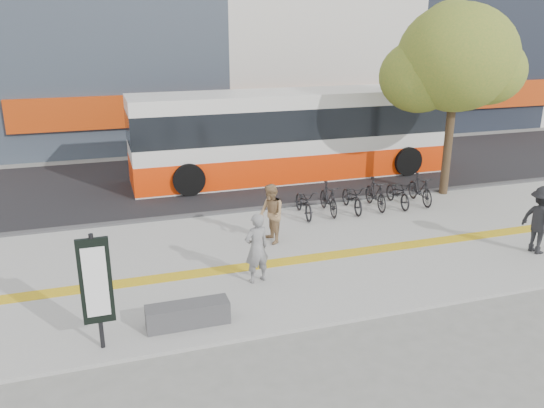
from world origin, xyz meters
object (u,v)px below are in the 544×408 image
object	(u,v)px
street_tree	(454,60)
pedestrian_tan	(271,214)
bench	(188,314)
signboard	(96,283)
bus	(293,137)
seated_woman	(257,248)
pedestrian_dark	(541,220)

from	to	relation	value
street_tree	pedestrian_tan	distance (m)	8.26
bench	pedestrian_tan	bearing A→B (deg)	51.28
bench	street_tree	size ratio (longest dim) A/B	0.25
signboard	pedestrian_tan	xyz separation A→B (m)	(4.41, 3.81, -0.49)
bus	seated_woman	world-z (taller)	bus
bench	seated_woman	size ratio (longest dim) A/B	0.99
bus	street_tree	bearing A→B (deg)	-41.86
bench	bus	bearing A→B (deg)	59.68
street_tree	seated_woman	world-z (taller)	street_tree
bus	pedestrian_dark	size ratio (longest dim) A/B	6.93
street_tree	signboard	bearing A→B (deg)	-150.93
bus	pedestrian_dark	bearing A→B (deg)	-69.06
signboard	pedestrian_tan	distance (m)	5.85
bench	seated_woman	xyz separation A→B (m)	(1.80, 1.40, 0.59)
bus	bench	bearing A→B (deg)	-120.32
street_tree	bus	size ratio (longest dim) A/B	0.52
seated_woman	pedestrian_dark	world-z (taller)	pedestrian_dark
bench	signboard	world-z (taller)	signboard
signboard	bus	distance (m)	12.37
street_tree	seated_woman	size ratio (longest dim) A/B	3.89
bus	pedestrian_dark	xyz separation A→B (m)	(3.40, -8.89, -0.62)
bench	bus	world-z (taller)	bus
street_tree	bus	bearing A→B (deg)	138.14
street_tree	bus	world-z (taller)	street_tree
bench	pedestrian_dark	distance (m)	9.14
pedestrian_tan	pedestrian_dark	xyz separation A→B (m)	(6.27, -2.70, 0.07)
pedestrian_tan	street_tree	bearing A→B (deg)	104.38
pedestrian_dark	bench	bearing A→B (deg)	87.54
street_tree	pedestrian_dark	size ratio (longest dim) A/B	3.63
bus	seated_woman	distance (m)	9.18
bus	seated_woman	xyz separation A→B (m)	(-3.87, -8.30, -0.68)
street_tree	bus	distance (m)	6.25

